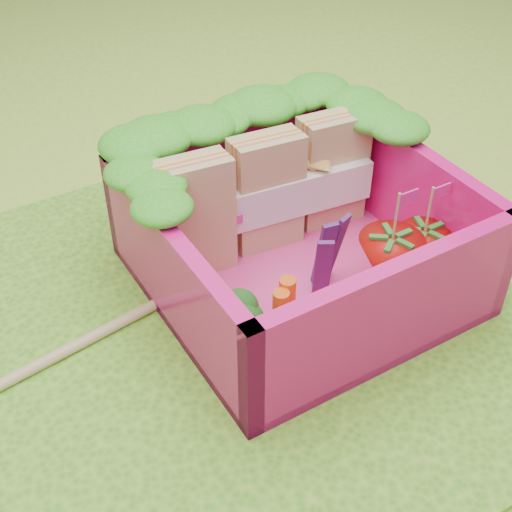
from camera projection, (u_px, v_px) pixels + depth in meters
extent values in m
plane|color=#90C337|center=(217.00, 327.00, 3.14)|extent=(14.00, 14.00, 0.00)
cube|color=#4E9622|center=(217.00, 324.00, 3.13)|extent=(2.60, 2.60, 0.03)
cube|color=#E93B8C|center=(297.00, 277.00, 3.32)|extent=(1.30, 1.30, 0.05)
cube|color=#E31374|center=(231.00, 170.00, 3.56)|extent=(1.30, 0.07, 0.55)
cube|color=#E31374|center=(388.00, 319.00, 2.75)|extent=(1.30, 0.07, 0.55)
cube|color=#E31374|center=(175.00, 283.00, 2.91)|extent=(0.07, 1.30, 0.55)
cube|color=#E31374|center=(407.00, 194.00, 3.40)|extent=(0.07, 1.30, 0.55)
ellipsoid|color=#268618|center=(135.00, 142.00, 3.13)|extent=(0.30, 0.30, 0.11)
ellipsoid|color=#268618|center=(158.00, 135.00, 3.17)|extent=(0.30, 0.30, 0.11)
ellipsoid|color=#268618|center=(180.00, 129.00, 3.22)|extent=(0.30, 0.30, 0.11)
ellipsoid|color=#268618|center=(202.00, 123.00, 3.26)|extent=(0.30, 0.30, 0.11)
ellipsoid|color=#268618|center=(223.00, 116.00, 3.30)|extent=(0.30, 0.30, 0.11)
ellipsoid|color=#268618|center=(244.00, 111.00, 3.35)|extent=(0.30, 0.30, 0.11)
ellipsoid|color=#268618|center=(264.00, 105.00, 3.39)|extent=(0.30, 0.30, 0.11)
ellipsoid|color=#268618|center=(283.00, 99.00, 3.44)|extent=(0.30, 0.30, 0.11)
ellipsoid|color=#268618|center=(302.00, 94.00, 3.48)|extent=(0.30, 0.30, 0.11)
ellipsoid|color=#268618|center=(321.00, 88.00, 3.52)|extent=(0.30, 0.30, 0.11)
ellipsoid|color=#268618|center=(165.00, 202.00, 2.78)|extent=(0.27, 0.27, 0.10)
ellipsoid|color=#268618|center=(150.00, 184.00, 2.87)|extent=(0.27, 0.27, 0.10)
ellipsoid|color=#268618|center=(136.00, 168.00, 2.96)|extent=(0.27, 0.27, 0.10)
ellipsoid|color=#268618|center=(396.00, 125.00, 3.24)|extent=(0.27, 0.27, 0.10)
ellipsoid|color=#268618|center=(377.00, 113.00, 3.33)|extent=(0.27, 0.27, 0.10)
ellipsoid|color=#268618|center=(359.00, 101.00, 3.42)|extent=(0.27, 0.27, 0.10)
cube|color=tan|center=(195.00, 216.00, 3.15)|extent=(0.34, 0.18, 0.58)
cube|color=tan|center=(266.00, 192.00, 3.30)|extent=(0.34, 0.18, 0.58)
cube|color=tan|center=(331.00, 170.00, 3.45)|extent=(0.34, 0.18, 0.58)
cube|color=white|center=(266.00, 197.00, 3.32)|extent=(1.06, 0.28, 0.20)
cylinder|color=#589548|center=(243.00, 341.00, 2.87)|extent=(0.12, 0.12, 0.14)
ellipsoid|color=#1C5015|center=(243.00, 318.00, 2.79)|extent=(0.33, 0.33, 0.12)
cylinder|color=#F55514|center=(281.00, 316.00, 2.90)|extent=(0.07, 0.07, 0.26)
cylinder|color=#F55514|center=(287.00, 305.00, 2.94)|extent=(0.07, 0.07, 0.27)
cube|color=#451753|center=(323.00, 270.00, 3.02)|extent=(0.07, 0.05, 0.38)
cube|color=#451753|center=(324.00, 253.00, 3.11)|extent=(0.07, 0.03, 0.38)
cube|color=#451753|center=(335.00, 248.00, 3.14)|extent=(0.07, 0.04, 0.38)
cone|color=red|center=(389.00, 266.00, 3.12)|extent=(0.29, 0.29, 0.29)
cylinder|color=tan|center=(396.00, 217.00, 2.95)|extent=(0.01, 0.01, 0.24)
cube|color=#EA279D|center=(408.00, 198.00, 2.92)|extent=(0.10, 0.01, 0.06)
cone|color=red|center=(421.00, 253.00, 3.22)|extent=(0.24, 0.24, 0.24)
cylinder|color=tan|center=(429.00, 210.00, 3.07)|extent=(0.01, 0.01, 0.24)
cube|color=#EA279D|center=(441.00, 192.00, 3.04)|extent=(0.10, 0.01, 0.06)
cube|color=#5CC33D|center=(392.00, 242.00, 3.44)|extent=(0.29, 0.26, 0.05)
cube|color=#5CC33D|center=(417.00, 263.00, 3.32)|extent=(0.32, 0.08, 0.05)
cube|color=#5CC33D|center=(377.00, 300.00, 3.12)|extent=(0.30, 0.25, 0.05)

